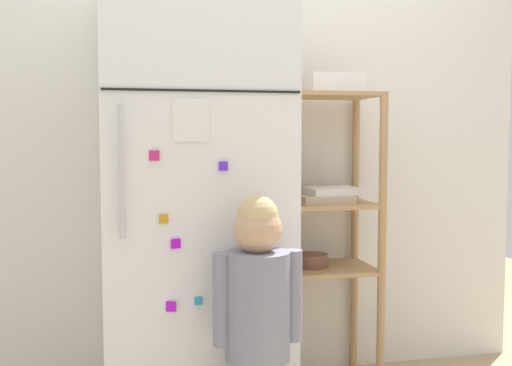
% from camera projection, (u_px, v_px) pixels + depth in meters
% --- Properties ---
extents(kitchen_wall_back, '(2.78, 0.03, 2.27)m').
position_uv_depth(kitchen_wall_back, '(245.00, 139.00, 2.85)').
color(kitchen_wall_back, silver).
rests_on(kitchen_wall_back, ground).
extents(refrigerator, '(0.71, 0.71, 1.77)m').
position_uv_depth(refrigerator, '(194.00, 201.00, 2.46)').
color(refrigerator, white).
rests_on(refrigerator, ground).
extents(child_standing, '(0.31, 0.23, 0.95)m').
position_uv_depth(child_standing, '(257.00, 305.00, 2.05)').
color(child_standing, '#3D3850').
rests_on(child_standing, ground).
extents(pantry_shelf_unit, '(0.43, 0.36, 1.34)m').
position_uv_depth(pantry_shelf_unit, '(326.00, 215.00, 2.75)').
color(pantry_shelf_unit, tan).
rests_on(pantry_shelf_unit, ground).
extents(fruit_bin, '(0.24, 0.18, 0.09)m').
position_uv_depth(fruit_bin, '(333.00, 85.00, 2.71)').
color(fruit_bin, white).
rests_on(fruit_bin, pantry_shelf_unit).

